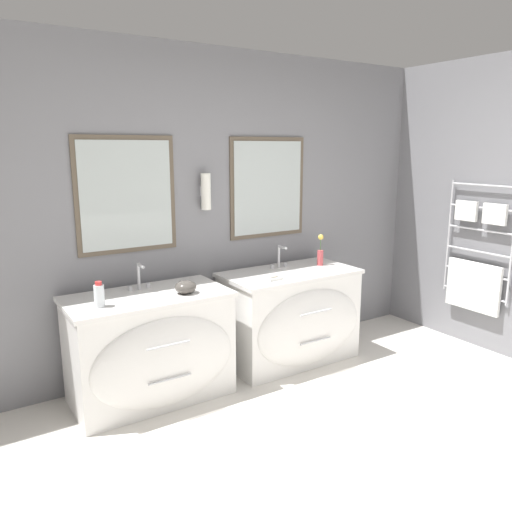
{
  "coord_description": "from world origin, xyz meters",
  "views": [
    {
      "loc": [
        -1.93,
        -1.49,
        1.82
      ],
      "look_at": [
        -0.0,
        1.51,
        1.04
      ],
      "focal_mm": 35.0,
      "sensor_mm": 36.0,
      "label": 1
    }
  ],
  "objects_px": {
    "vanity_right": "(292,316)",
    "toiletry_bottle": "(99,295)",
    "amenity_bowl": "(186,287)",
    "flower_vase": "(320,253)",
    "vanity_left": "(152,348)"
  },
  "relations": [
    {
      "from": "vanity_right",
      "to": "toiletry_bottle",
      "type": "distance_m",
      "value": 1.7
    },
    {
      "from": "vanity_left",
      "to": "vanity_right",
      "type": "height_order",
      "value": "same"
    },
    {
      "from": "toiletry_bottle",
      "to": "amenity_bowl",
      "type": "relative_size",
      "value": 1.11
    },
    {
      "from": "vanity_right",
      "to": "flower_vase",
      "type": "bearing_deg",
      "value": 11.66
    },
    {
      "from": "vanity_left",
      "to": "flower_vase",
      "type": "bearing_deg",
      "value": 2.63
    },
    {
      "from": "vanity_left",
      "to": "vanity_right",
      "type": "relative_size",
      "value": 1.0
    },
    {
      "from": "vanity_right",
      "to": "toiletry_bottle",
      "type": "bearing_deg",
      "value": -177.84
    },
    {
      "from": "vanity_left",
      "to": "amenity_bowl",
      "type": "bearing_deg",
      "value": -18.13
    },
    {
      "from": "vanity_left",
      "to": "toiletry_bottle",
      "type": "xyz_separation_m",
      "value": [
        -0.36,
        -0.06,
        0.47
      ]
    },
    {
      "from": "toiletry_bottle",
      "to": "amenity_bowl",
      "type": "xyz_separation_m",
      "value": [
        0.61,
        -0.02,
        -0.03
      ]
    },
    {
      "from": "amenity_bowl",
      "to": "flower_vase",
      "type": "relative_size",
      "value": 0.56
    },
    {
      "from": "toiletry_bottle",
      "to": "flower_vase",
      "type": "relative_size",
      "value": 0.62
    },
    {
      "from": "flower_vase",
      "to": "vanity_left",
      "type": "bearing_deg",
      "value": -177.37
    },
    {
      "from": "vanity_right",
      "to": "amenity_bowl",
      "type": "relative_size",
      "value": 7.41
    },
    {
      "from": "amenity_bowl",
      "to": "toiletry_bottle",
      "type": "bearing_deg",
      "value": 178.21
    }
  ]
}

